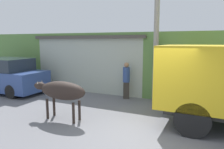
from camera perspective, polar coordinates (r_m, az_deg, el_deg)
The scene contains 7 objects.
ground_plane at distance 6.60m, azimuth 8.81°, elevation -15.39°, with size 60.00×60.00×0.00m, color slate.
hillside_embankment at distance 12.99m, azimuth 17.82°, elevation 3.32°, with size 32.00×6.28×3.10m.
building_backdrop at distance 12.53m, azimuth -3.98°, elevation 3.29°, with size 6.49×2.70×2.96m.
brown_cow at distance 7.66m, azimuth -13.06°, elevation -4.20°, with size 2.12×0.63×1.33m.
parked_suv at distance 12.79m, azimuth -26.10°, elevation -0.35°, with size 4.50×1.89×1.79m.
pedestrian_on_hill at distance 10.16m, azimuth 3.77°, elevation -1.10°, with size 0.42×0.42×1.71m.
utility_pole at distance 9.68m, azimuth 11.45°, elevation 8.79°, with size 0.90×0.22×5.21m.
Camera 1 is at (1.65, -5.80, 2.69)m, focal length 35.00 mm.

